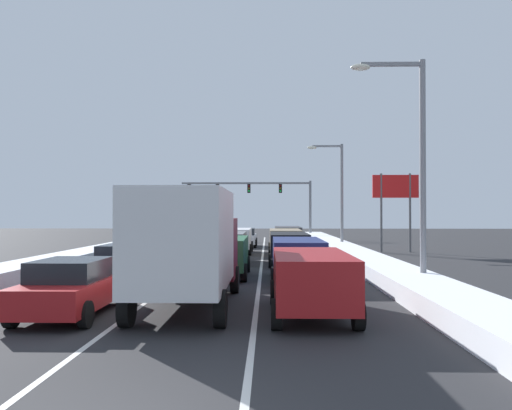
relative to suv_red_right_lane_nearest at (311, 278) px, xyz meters
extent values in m
plane|color=#28282B|center=(-3.19, 12.24, -1.02)|extent=(129.76, 129.76, 0.00)
cube|color=silver|center=(-1.49, 17.23, -1.01)|extent=(0.14, 54.90, 0.01)
cube|color=silver|center=(-4.89, 17.23, -1.01)|extent=(0.14, 54.90, 0.01)
cube|color=white|center=(3.81, 17.23, -0.71)|extent=(2.02, 54.90, 0.62)
cube|color=white|center=(-10.19, 17.23, -0.57)|extent=(1.83, 54.90, 0.90)
cube|color=maroon|center=(0.00, 0.01, 0.03)|extent=(1.95, 4.90, 1.25)
cube|color=black|center=(0.00, -2.40, 0.30)|extent=(1.56, 0.06, 0.55)
cube|color=red|center=(-0.78, -2.39, -0.07)|extent=(0.20, 0.08, 0.28)
cube|color=red|center=(0.78, -2.39, -0.07)|extent=(0.20, 0.08, 0.28)
cylinder|color=black|center=(-0.96, 1.71, -0.65)|extent=(0.25, 0.74, 0.74)
cylinder|color=black|center=(0.95, 1.71, -0.65)|extent=(0.25, 0.74, 0.74)
cylinder|color=black|center=(-0.96, -1.69, -0.65)|extent=(0.25, 0.74, 0.74)
cylinder|color=black|center=(0.95, -1.69, -0.65)|extent=(0.25, 0.74, 0.74)
cube|color=navy|center=(0.05, 7.20, 0.03)|extent=(1.95, 4.90, 1.25)
cube|color=black|center=(0.05, 4.79, 0.30)|extent=(1.56, 0.06, 0.55)
cube|color=red|center=(-0.73, 4.80, -0.07)|extent=(0.20, 0.08, 0.28)
cube|color=red|center=(0.83, 4.80, -0.07)|extent=(0.20, 0.08, 0.28)
cylinder|color=black|center=(-0.91, 8.90, -0.65)|extent=(0.25, 0.74, 0.74)
cylinder|color=black|center=(1.00, 8.90, -0.65)|extent=(0.25, 0.74, 0.74)
cylinder|color=black|center=(-0.91, 5.50, -0.65)|extent=(0.25, 0.74, 0.74)
cylinder|color=black|center=(1.00, 5.50, -0.65)|extent=(0.25, 0.74, 0.74)
cube|color=black|center=(-0.04, 13.69, 0.03)|extent=(1.95, 4.90, 1.25)
cube|color=black|center=(-0.04, 11.28, 0.30)|extent=(1.56, 0.06, 0.55)
cube|color=red|center=(-0.82, 11.29, -0.07)|extent=(0.20, 0.08, 0.28)
cube|color=red|center=(0.74, 11.29, -0.07)|extent=(0.20, 0.08, 0.28)
cylinder|color=black|center=(-0.99, 15.39, -0.65)|extent=(0.25, 0.74, 0.74)
cylinder|color=black|center=(0.92, 15.39, -0.65)|extent=(0.25, 0.74, 0.74)
cylinder|color=black|center=(-0.99, 11.99, -0.65)|extent=(0.25, 0.74, 0.74)
cylinder|color=black|center=(0.92, 11.99, -0.65)|extent=(0.25, 0.74, 0.74)
cube|color=#937F60|center=(-0.04, 19.76, 0.03)|extent=(1.95, 4.90, 1.25)
cube|color=black|center=(-0.04, 17.35, 0.30)|extent=(1.56, 0.06, 0.55)
cube|color=red|center=(-0.82, 17.36, -0.07)|extent=(0.20, 0.08, 0.28)
cube|color=red|center=(0.74, 17.36, -0.07)|extent=(0.20, 0.08, 0.28)
cylinder|color=black|center=(-0.99, 21.46, -0.65)|extent=(0.25, 0.74, 0.74)
cylinder|color=black|center=(0.92, 21.46, -0.65)|extent=(0.25, 0.74, 0.74)
cylinder|color=black|center=(-0.99, 18.06, -0.65)|extent=(0.25, 0.74, 0.74)
cylinder|color=black|center=(0.92, 18.06, -0.65)|extent=(0.25, 0.74, 0.74)
cube|color=#38383D|center=(0.39, 26.44, 0.03)|extent=(1.95, 4.90, 1.25)
cube|color=black|center=(0.39, 24.03, 0.30)|extent=(1.56, 0.06, 0.55)
cube|color=red|center=(-0.39, 24.04, -0.07)|extent=(0.20, 0.08, 0.28)
cube|color=red|center=(1.17, 24.04, -0.07)|extent=(0.20, 0.08, 0.28)
cylinder|color=black|center=(-0.56, 28.14, -0.65)|extent=(0.25, 0.74, 0.74)
cylinder|color=black|center=(1.35, 28.14, -0.65)|extent=(0.25, 0.74, 0.74)
cylinder|color=black|center=(-0.56, 24.74, -0.65)|extent=(0.25, 0.74, 0.74)
cylinder|color=black|center=(1.35, 24.74, -0.65)|extent=(0.25, 0.74, 0.74)
cube|color=maroon|center=(-3.42, 3.61, 0.54)|extent=(2.35, 2.20, 2.00)
cube|color=silver|center=(-3.42, 0.01, 1.04)|extent=(2.35, 5.00, 2.60)
cylinder|color=black|center=(-4.54, 3.91, -0.56)|extent=(0.28, 0.92, 0.92)
cylinder|color=black|center=(-2.29, 3.91, -0.56)|extent=(0.28, 0.92, 0.92)
cylinder|color=black|center=(-4.54, -1.49, -0.56)|extent=(0.28, 0.92, 0.92)
cylinder|color=black|center=(-2.29, -1.49, -0.56)|extent=(0.28, 0.92, 0.92)
cube|color=#1E5633|center=(-3.06, 8.47, 0.03)|extent=(1.95, 4.90, 1.25)
cube|color=black|center=(-3.06, 6.06, 0.30)|extent=(1.56, 0.06, 0.55)
cube|color=red|center=(-3.84, 6.07, -0.07)|extent=(0.20, 0.08, 0.28)
cube|color=red|center=(-2.28, 6.07, -0.07)|extent=(0.20, 0.08, 0.28)
cylinder|color=black|center=(-4.02, 10.17, -0.65)|extent=(0.25, 0.74, 0.74)
cylinder|color=black|center=(-2.11, 10.17, -0.65)|extent=(0.25, 0.74, 0.74)
cylinder|color=black|center=(-4.02, 6.77, -0.65)|extent=(0.25, 0.74, 0.74)
cylinder|color=black|center=(-2.11, 6.77, -0.65)|extent=(0.25, 0.74, 0.74)
cube|color=slate|center=(-3.38, 14.53, 0.03)|extent=(1.95, 4.90, 1.25)
cube|color=black|center=(-3.38, 12.12, 0.30)|extent=(1.56, 0.06, 0.55)
cube|color=red|center=(-4.16, 12.13, -0.07)|extent=(0.20, 0.08, 0.28)
cube|color=red|center=(-2.60, 12.13, -0.07)|extent=(0.20, 0.08, 0.28)
cylinder|color=black|center=(-4.33, 16.23, -0.65)|extent=(0.25, 0.74, 0.74)
cylinder|color=black|center=(-2.42, 16.23, -0.65)|extent=(0.25, 0.74, 0.74)
cylinder|color=black|center=(-4.33, 12.83, -0.65)|extent=(0.25, 0.74, 0.74)
cylinder|color=black|center=(-2.42, 12.83, -0.65)|extent=(0.25, 0.74, 0.74)
cube|color=silver|center=(-3.29, 21.32, 0.03)|extent=(1.95, 4.90, 1.25)
cube|color=black|center=(-3.29, 18.91, 0.30)|extent=(1.56, 0.06, 0.55)
cube|color=red|center=(-4.07, 18.92, -0.07)|extent=(0.20, 0.08, 0.28)
cube|color=red|center=(-2.51, 18.92, -0.07)|extent=(0.20, 0.08, 0.28)
cylinder|color=black|center=(-4.25, 23.02, -0.65)|extent=(0.25, 0.74, 0.74)
cylinder|color=black|center=(-2.34, 23.02, -0.65)|extent=(0.25, 0.74, 0.74)
cylinder|color=black|center=(-4.25, 19.62, -0.65)|extent=(0.25, 0.74, 0.74)
cylinder|color=black|center=(-2.34, 19.62, -0.65)|extent=(0.25, 0.74, 0.74)
cube|color=#B7BABF|center=(-3.04, 28.27, -0.39)|extent=(1.82, 4.50, 0.70)
cube|color=black|center=(-3.04, 28.12, 0.22)|extent=(1.64, 2.20, 0.55)
cube|color=red|center=(-3.73, 26.07, -0.27)|extent=(0.24, 0.08, 0.14)
cube|color=red|center=(-2.35, 26.07, -0.27)|extent=(0.24, 0.08, 0.14)
cylinder|color=black|center=(-3.93, 29.82, -0.69)|extent=(0.22, 0.66, 0.66)
cylinder|color=black|center=(-2.15, 29.82, -0.69)|extent=(0.22, 0.66, 0.66)
cylinder|color=black|center=(-3.93, 26.72, -0.69)|extent=(0.22, 0.66, 0.66)
cylinder|color=black|center=(-2.15, 26.72, -0.69)|extent=(0.22, 0.66, 0.66)
cube|color=maroon|center=(-6.38, -0.08, -0.39)|extent=(1.82, 4.50, 0.70)
cube|color=black|center=(-6.38, -0.23, 0.22)|extent=(1.64, 2.20, 0.55)
cube|color=red|center=(-7.07, -2.28, -0.27)|extent=(0.24, 0.08, 0.14)
cube|color=red|center=(-5.69, -2.28, -0.27)|extent=(0.24, 0.08, 0.14)
cylinder|color=black|center=(-7.27, 1.47, -0.69)|extent=(0.22, 0.66, 0.66)
cylinder|color=black|center=(-5.49, 1.47, -0.69)|extent=(0.22, 0.66, 0.66)
cylinder|color=black|center=(-7.27, -1.63, -0.69)|extent=(0.22, 0.66, 0.66)
cylinder|color=black|center=(-5.49, -1.63, -0.69)|extent=(0.22, 0.66, 0.66)
cube|color=navy|center=(-6.74, 6.36, -0.39)|extent=(1.82, 4.50, 0.70)
cube|color=black|center=(-6.74, 6.21, 0.22)|extent=(1.64, 2.20, 0.55)
cube|color=red|center=(-7.43, 4.16, -0.27)|extent=(0.24, 0.08, 0.14)
cube|color=red|center=(-6.05, 4.16, -0.27)|extent=(0.24, 0.08, 0.14)
cylinder|color=black|center=(-7.63, 7.91, -0.69)|extent=(0.22, 0.66, 0.66)
cylinder|color=black|center=(-5.85, 7.91, -0.69)|extent=(0.22, 0.66, 0.66)
cylinder|color=black|center=(-7.63, 4.81, -0.69)|extent=(0.22, 0.66, 0.66)
cylinder|color=black|center=(-5.85, 4.81, -0.69)|extent=(0.22, 0.66, 0.66)
cube|color=black|center=(-6.68, 12.92, -0.39)|extent=(1.82, 4.50, 0.70)
cube|color=black|center=(-6.68, 12.77, 0.22)|extent=(1.64, 2.20, 0.55)
cube|color=red|center=(-7.37, 10.72, -0.27)|extent=(0.24, 0.08, 0.14)
cube|color=red|center=(-5.99, 10.72, -0.27)|extent=(0.24, 0.08, 0.14)
cylinder|color=black|center=(-7.57, 14.47, -0.69)|extent=(0.22, 0.66, 0.66)
cylinder|color=black|center=(-5.79, 14.47, -0.69)|extent=(0.22, 0.66, 0.66)
cylinder|color=black|center=(-7.57, 11.37, -0.69)|extent=(0.22, 0.66, 0.66)
cylinder|color=black|center=(-5.79, 11.37, -0.69)|extent=(0.22, 0.66, 0.66)
cube|color=#937F60|center=(-6.40, 19.29, -0.39)|extent=(1.82, 4.50, 0.70)
cube|color=black|center=(-6.40, 19.14, 0.22)|extent=(1.64, 2.20, 0.55)
cube|color=red|center=(-7.09, 17.09, -0.27)|extent=(0.24, 0.08, 0.14)
cube|color=red|center=(-5.71, 17.09, -0.27)|extent=(0.24, 0.08, 0.14)
cylinder|color=black|center=(-7.29, 20.84, -0.69)|extent=(0.22, 0.66, 0.66)
cylinder|color=black|center=(-5.51, 20.84, -0.69)|extent=(0.22, 0.66, 0.66)
cylinder|color=black|center=(-7.29, 17.74, -0.69)|extent=(0.22, 0.66, 0.66)
cylinder|color=black|center=(-5.51, 17.74, -0.69)|extent=(0.22, 0.66, 0.66)
cube|color=#38383D|center=(-6.79, 24.98, -0.39)|extent=(1.82, 4.50, 0.70)
cube|color=black|center=(-6.79, 24.83, 0.22)|extent=(1.64, 2.20, 0.55)
cube|color=red|center=(-7.49, 22.78, -0.27)|extent=(0.24, 0.08, 0.14)
cube|color=red|center=(-6.10, 22.78, -0.27)|extent=(0.24, 0.08, 0.14)
cylinder|color=black|center=(-7.68, 26.53, -0.69)|extent=(0.22, 0.66, 0.66)
cylinder|color=black|center=(-5.90, 26.53, -0.69)|extent=(0.22, 0.66, 0.66)
cylinder|color=black|center=(-7.68, 23.43, -0.69)|extent=(0.22, 0.66, 0.66)
cylinder|color=black|center=(-5.90, 23.43, -0.69)|extent=(0.22, 0.66, 0.66)
cylinder|color=slate|center=(3.41, 42.18, 2.08)|extent=(0.28, 0.28, 6.20)
cube|color=slate|center=(-3.52, 42.18, 4.93)|extent=(13.86, 0.20, 0.20)
cube|color=black|center=(0.21, 42.18, 4.36)|extent=(0.34, 0.34, 0.95)
sphere|color=#4C0A0A|center=(0.21, 41.99, 4.64)|extent=(0.22, 0.22, 0.22)
sphere|color=#593F0C|center=(0.21, 41.99, 4.36)|extent=(0.22, 0.22, 0.22)
sphere|color=green|center=(0.21, 41.99, 4.07)|extent=(0.22, 0.22, 0.22)
cube|color=black|center=(-3.19, 42.18, 4.36)|extent=(0.34, 0.34, 0.95)
sphere|color=#4C0A0A|center=(-3.19, 41.99, 4.64)|extent=(0.22, 0.22, 0.22)
sphere|color=#593F0C|center=(-3.19, 41.99, 4.36)|extent=(0.22, 0.22, 0.22)
sphere|color=green|center=(-3.19, 41.99, 4.07)|extent=(0.22, 0.22, 0.22)
cube|color=black|center=(-6.59, 42.18, 4.36)|extent=(0.34, 0.34, 0.95)
sphere|color=#4C0A0A|center=(-6.59, 41.99, 4.64)|extent=(0.22, 0.22, 0.22)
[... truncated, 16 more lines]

